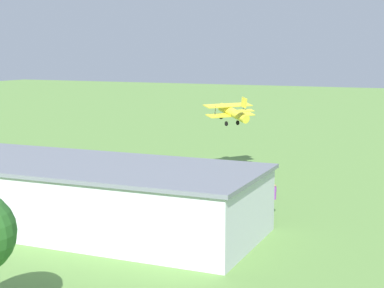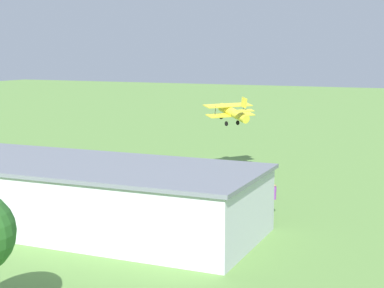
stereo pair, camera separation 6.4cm
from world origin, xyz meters
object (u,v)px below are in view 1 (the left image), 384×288
person_crossing_taxiway (275,192)px  biplane (232,112)px  person_beside_truck (27,170)px  person_at_fence_line (55,171)px  hangar (68,194)px  car_red (4,174)px

person_crossing_taxiway → biplane: bearing=-51.5°
person_beside_truck → person_at_fence_line: size_ratio=0.96×
person_crossing_taxiway → person_beside_truck: person_crossing_taxiway is taller
hangar → biplane: biplane is taller
person_at_fence_line → car_red: bearing=46.5°
hangar → biplane: bearing=-99.2°
person_crossing_taxiway → person_at_fence_line: person_crossing_taxiway is taller
car_red → person_at_fence_line: 6.61m
biplane → person_crossing_taxiway: bearing=128.5°
biplane → person_at_fence_line: 25.22m
hangar → biplane: (-5.07, -31.21, 5.24)m
car_red → person_at_fence_line: size_ratio=2.70×
person_beside_truck → person_at_fence_line: (-3.78, -1.14, 0.03)m
car_red → hangar: bearing=145.1°
biplane → car_red: bearing=34.4°
hangar → person_beside_truck: bearing=-42.4°
hangar → person_crossing_taxiway: 24.08m
biplane → person_beside_truck: 28.92m
hangar → person_beside_truck: (19.30, -17.65, -2.38)m
hangar → car_red: bearing=-34.9°
hangar → person_beside_truck: size_ratio=24.12×
person_crossing_taxiway → hangar: bearing=50.9°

